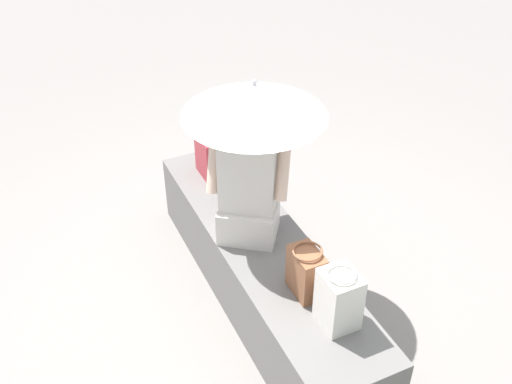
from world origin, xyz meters
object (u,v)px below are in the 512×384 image
(handbag_black, at_px, (306,272))
(tote_bag_canvas, at_px, (339,299))
(person_seated, at_px, (248,183))
(shoulder_bag_spare, at_px, (212,155))
(parasol, at_px, (254,100))

(handbag_black, height_order, tote_bag_canvas, tote_bag_canvas)
(person_seated, bearing_deg, shoulder_bag_spare, 175.91)
(person_seated, bearing_deg, handbag_black, 7.80)
(tote_bag_canvas, bearing_deg, person_seated, -171.79)
(person_seated, distance_m, shoulder_bag_spare, 0.75)
(person_seated, distance_m, parasol, 0.50)
(person_seated, relative_size, parasol, 0.90)
(parasol, relative_size, handbag_black, 3.34)
(tote_bag_canvas, height_order, shoulder_bag_spare, tote_bag_canvas)
(parasol, xyz_separation_m, shoulder_bag_spare, (-0.64, -0.02, -0.72))
(parasol, height_order, tote_bag_canvas, parasol)
(parasol, bearing_deg, tote_bag_canvas, 3.07)
(handbag_black, xyz_separation_m, shoulder_bag_spare, (-1.28, -0.03, 0.01))
(parasol, height_order, handbag_black, parasol)
(person_seated, xyz_separation_m, tote_bag_canvas, (0.83, 0.12, -0.22))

